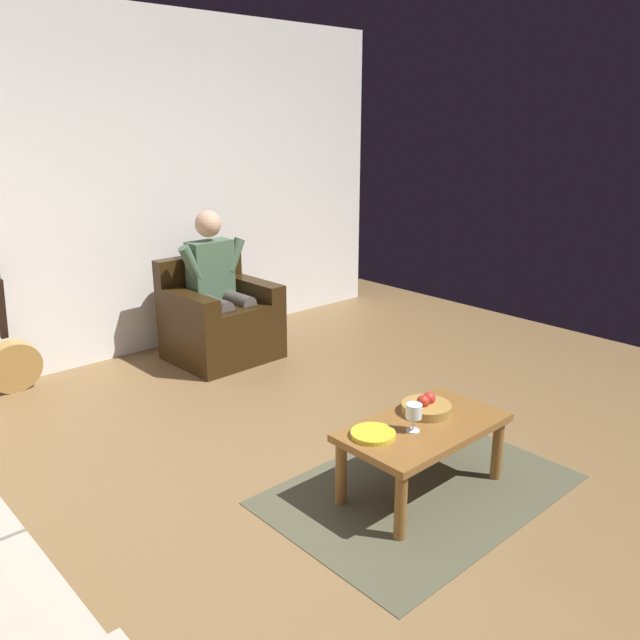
{
  "coord_description": "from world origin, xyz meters",
  "views": [
    {
      "loc": [
        2.13,
        1.97,
        1.91
      ],
      "look_at": [
        -0.6,
        -1.04,
        0.65
      ],
      "focal_mm": 36.17,
      "sensor_mm": 36.0,
      "label": 1
    }
  ],
  "objects_px": {
    "guitar": "(12,362)",
    "fruit_bowl": "(426,407)",
    "armchair": "(220,321)",
    "person_seated": "(218,281)",
    "wine_glass_near": "(414,413)",
    "coffee_table": "(423,435)",
    "decorative_dish": "(373,434)"
  },
  "relations": [
    {
      "from": "decorative_dish",
      "to": "guitar",
      "type": "bearing_deg",
      "value": -72.37
    },
    {
      "from": "guitar",
      "to": "decorative_dish",
      "type": "height_order",
      "value": "guitar"
    },
    {
      "from": "fruit_bowl",
      "to": "guitar",
      "type": "bearing_deg",
      "value": -64.93
    },
    {
      "from": "fruit_bowl",
      "to": "decorative_dish",
      "type": "distance_m",
      "value": 0.42
    },
    {
      "from": "wine_glass_near",
      "to": "decorative_dish",
      "type": "relative_size",
      "value": 0.66
    },
    {
      "from": "coffee_table",
      "to": "fruit_bowl",
      "type": "xyz_separation_m",
      "value": [
        -0.12,
        -0.08,
        0.1
      ]
    },
    {
      "from": "armchair",
      "to": "wine_glass_near",
      "type": "bearing_deg",
      "value": 78.04
    },
    {
      "from": "guitar",
      "to": "wine_glass_near",
      "type": "bearing_deg",
      "value": 110.51
    },
    {
      "from": "person_seated",
      "to": "wine_glass_near",
      "type": "distance_m",
      "value": 2.5
    },
    {
      "from": "person_seated",
      "to": "guitar",
      "type": "bearing_deg",
      "value": -16.53
    },
    {
      "from": "guitar",
      "to": "armchair",
      "type": "bearing_deg",
      "value": 165.24
    },
    {
      "from": "coffee_table",
      "to": "wine_glass_near",
      "type": "distance_m",
      "value": 0.19
    },
    {
      "from": "decorative_dish",
      "to": "coffee_table",
      "type": "bearing_deg",
      "value": 164.0
    },
    {
      "from": "guitar",
      "to": "wine_glass_near",
      "type": "distance_m",
      "value": 3.07
    },
    {
      "from": "person_seated",
      "to": "decorative_dish",
      "type": "xyz_separation_m",
      "value": [
        0.65,
        2.35,
        -0.25
      ]
    },
    {
      "from": "wine_glass_near",
      "to": "person_seated",
      "type": "bearing_deg",
      "value": -100.59
    },
    {
      "from": "armchair",
      "to": "wine_glass_near",
      "type": "height_order",
      "value": "armchair"
    },
    {
      "from": "decorative_dish",
      "to": "wine_glass_near",
      "type": "bearing_deg",
      "value": 152.93
    },
    {
      "from": "wine_glass_near",
      "to": "decorative_dish",
      "type": "distance_m",
      "value": 0.23
    },
    {
      "from": "person_seated",
      "to": "guitar",
      "type": "height_order",
      "value": "person_seated"
    },
    {
      "from": "wine_glass_near",
      "to": "coffee_table",
      "type": "bearing_deg",
      "value": -172.47
    },
    {
      "from": "person_seated",
      "to": "coffee_table",
      "type": "relative_size",
      "value": 1.34
    },
    {
      "from": "person_seated",
      "to": "coffee_table",
      "type": "distance_m",
      "value": 2.48
    },
    {
      "from": "armchair",
      "to": "coffee_table",
      "type": "relative_size",
      "value": 0.92
    },
    {
      "from": "guitar",
      "to": "decorative_dish",
      "type": "bearing_deg",
      "value": 107.63
    },
    {
      "from": "guitar",
      "to": "fruit_bowl",
      "type": "height_order",
      "value": "guitar"
    },
    {
      "from": "armchair",
      "to": "guitar",
      "type": "distance_m",
      "value": 1.58
    },
    {
      "from": "coffee_table",
      "to": "wine_glass_near",
      "type": "bearing_deg",
      "value": 7.53
    },
    {
      "from": "armchair",
      "to": "coffee_table",
      "type": "height_order",
      "value": "armchair"
    },
    {
      "from": "guitar",
      "to": "fruit_bowl",
      "type": "distance_m",
      "value": 3.06
    },
    {
      "from": "person_seated",
      "to": "wine_glass_near",
      "type": "relative_size",
      "value": 8.18
    },
    {
      "from": "armchair",
      "to": "decorative_dish",
      "type": "height_order",
      "value": "armchair"
    }
  ]
}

